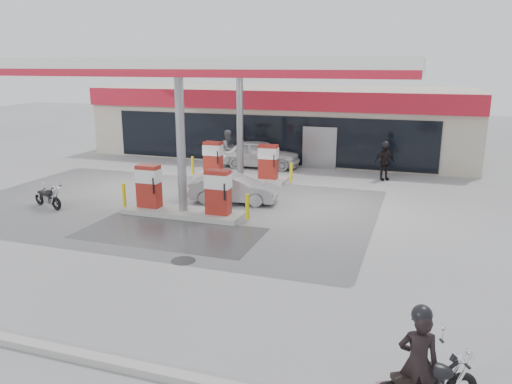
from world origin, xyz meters
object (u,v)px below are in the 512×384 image
Objects in this scene: parked_motorcycle at (48,198)px; attendant at (229,148)px; pump_island_far at (240,165)px; parked_car_left at (128,140)px; sedan_white at (260,154)px; biker_main at (418,362)px; pump_island_near at (183,196)px; biker_walking at (385,162)px; hatchback_silver at (234,188)px.

attendant is (3.67, 9.61, 0.60)m from parked_motorcycle.
pump_island_far is 1.27× the size of parked_car_left.
biker_main is at bearing -158.10° from sedan_white.
parked_car_left is at bearing 129.81° from pump_island_near.
pump_island_near is 2.92× the size of biker_walking.
biker_walking is at bearing -50.09° from hatchback_silver.
parked_motorcycle is at bearing 106.54° from hatchback_silver.
pump_island_near reaches higher than hatchback_silver.
sedan_white is at bearing 139.78° from biker_walking.
pump_island_far is 3.97m from hatchback_silver.
sedan_white is (5.30, 10.01, 0.34)m from parked_motorcycle.
biker_main is 0.87× the size of attendant.
attendant is (-1.63, -0.40, 0.26)m from sedan_white.
biker_walking is (8.20, -0.60, -0.11)m from attendant.
parked_motorcycle is 10.31m from attendant.
hatchback_silver is (-7.22, 10.64, -0.29)m from biker_main.
sedan_white is at bearing -81.83° from parked_car_left.
attendant is 8.22m from biker_walking.
biker_main is (8.36, -8.44, 0.15)m from pump_island_near.
sedan_white is 2.16× the size of attendant.
pump_island_near is 2.98× the size of biker_main.
attendant is 0.57× the size of hatchback_silver.
sedan_white is (-8.42, 17.64, -0.13)m from biker_main.
parked_car_left is (-18.36, 20.44, -0.28)m from biker_main.
biker_main is 16.75m from biker_walking.
pump_island_far is at bearing 167.13° from biker_walking.
sedan_white is 2.44× the size of biker_walking.
attendant reaches higher than biker_main.
pump_island_far is 3.07× the size of parked_motorcycle.
parked_motorcycle is at bearing 148.47° from sedan_white.
hatchback_silver is at bearing -173.87° from sedan_white.
pump_island_near is at bearing -54.99° from biker_main.
attendant is (-10.05, 17.24, 0.13)m from biker_main.
attendant reaches higher than parked_motorcycle.
pump_island_far reaches higher than parked_car_left.
biker_main is at bearing -59.95° from pump_island_far.
biker_main is at bearing -154.12° from hatchback_silver.
parked_car_left is (-9.93, 2.80, -0.14)m from sedan_white.
parked_car_left is at bearing 40.37° from hatchback_silver.
pump_island_near is 1.27× the size of parked_car_left.
hatchback_silver is 14.83m from parked_car_left.
sedan_white is at bearing 90.42° from pump_island_near.
parked_car_left is at bearing -57.77° from biker_main.
parked_motorcycle is at bearing -136.21° from parked_car_left.
hatchback_silver is at bearing -65.53° from biker_main.
biker_walking is at bearing -93.33° from biker_main.
parked_motorcycle is at bearing -171.43° from pump_island_near.
attendant reaches higher than pump_island_near.
biker_main is 0.98× the size of biker_walking.
pump_island_near is 1.20× the size of sedan_white.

